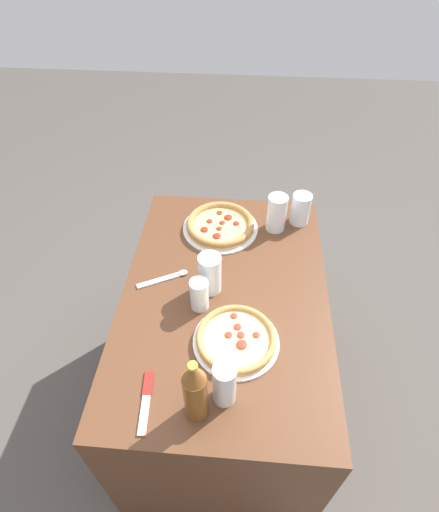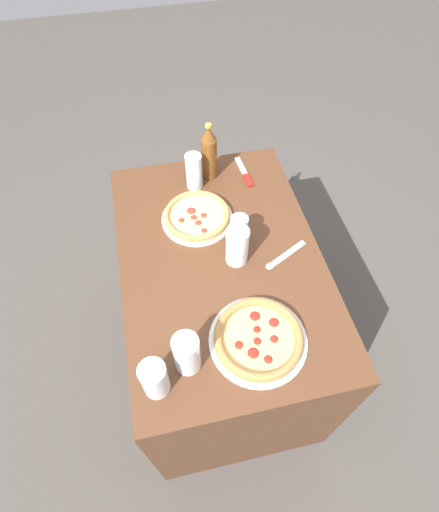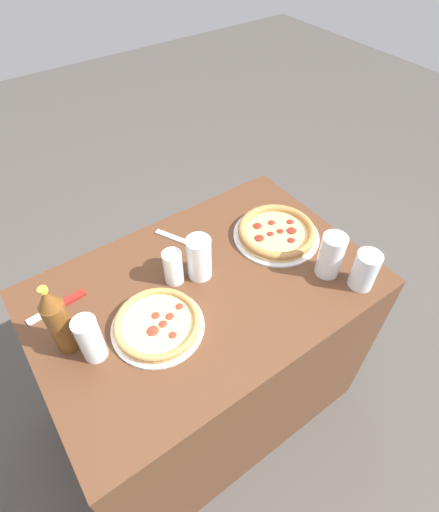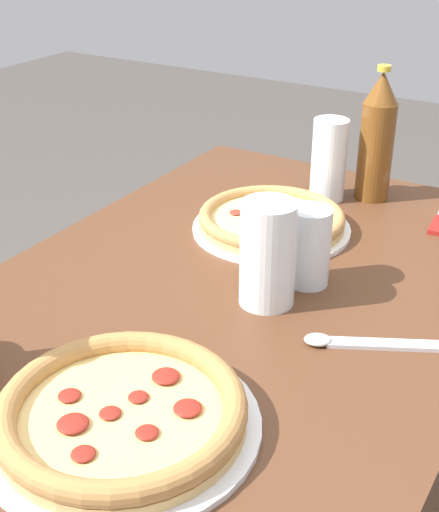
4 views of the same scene
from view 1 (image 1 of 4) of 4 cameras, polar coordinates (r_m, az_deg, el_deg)
name	(u,v)px [view 1 (image 1 of 4)]	position (r m, az deg, el deg)	size (l,w,h in m)	color
ground_plane	(223,396)	(2.03, 0.56, -19.42)	(8.00, 8.00, 0.00)	#4C4742
table	(224,353)	(1.69, 0.65, -13.74)	(1.06, 0.70, 0.78)	#56331E
pizza_veggie	(236,339)	(1.24, 2.39, -11.76)	(0.27, 0.27, 0.04)	white
pizza_salami	(220,225)	(1.59, 0.11, 4.42)	(0.30, 0.30, 0.04)	silver
glass_cola	(300,210)	(1.63, 11.50, 6.52)	(0.08, 0.08, 0.13)	white
glass_water	(277,214)	(1.58, 8.15, 5.99)	(0.08, 0.08, 0.15)	white
glass_iced_tea	(210,275)	(1.33, -1.38, -2.73)	(0.08, 0.08, 0.15)	white
glass_red_wine	(224,385)	(1.11, 0.70, -17.97)	(0.06, 0.06, 0.15)	white
glass_mango_juice	(199,295)	(1.30, -2.90, -5.62)	(0.06, 0.06, 0.12)	white
beer_bottle	(195,391)	(1.05, -3.51, -18.74)	(0.06, 0.06, 0.24)	brown
knife	(146,399)	(1.18, -10.42, -19.43)	(0.18, 0.04, 0.01)	maroon
spoon	(168,277)	(1.42, -7.37, -3.06)	(0.10, 0.18, 0.01)	silver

